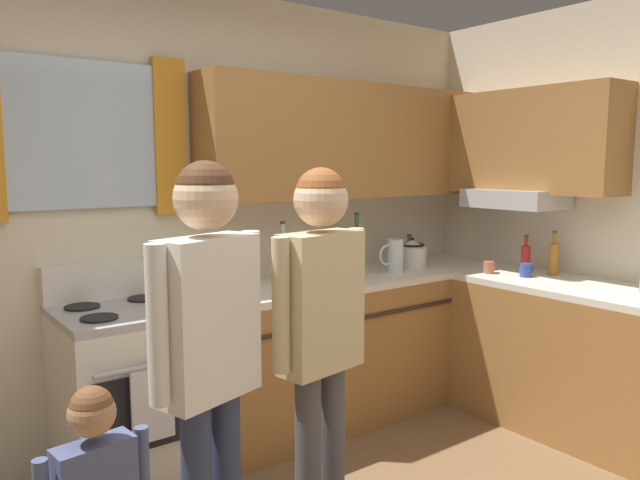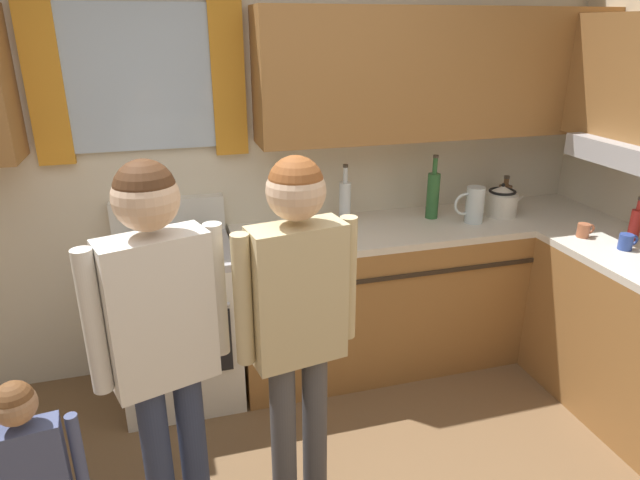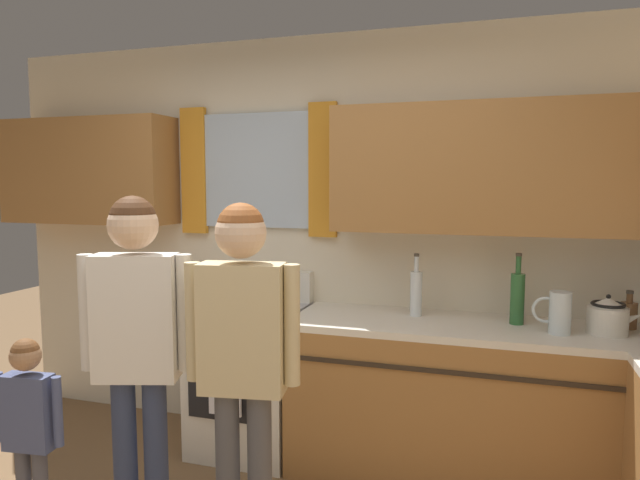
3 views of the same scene
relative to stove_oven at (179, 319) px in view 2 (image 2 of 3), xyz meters
name	(u,v)px [view 2 (image 2 of 3)]	position (x,y,z in m)	size (l,w,h in m)	color
back_wall_unit	(237,127)	(0.42, 0.27, 1.02)	(4.60, 0.42, 2.60)	beige
kitchen_counter_run	(499,310)	(1.82, -0.38, -0.02)	(2.33, 2.00, 0.90)	#9E6B38
stove_oven	(179,319)	(0.00, 0.00, 0.00)	(0.63, 0.67, 1.10)	silver
bottle_tall_clear	(345,202)	(1.01, 0.10, 0.57)	(0.07, 0.07, 0.37)	silver
bottle_sauce_red	(635,224)	(2.48, -0.57, 0.53)	(0.06, 0.06, 0.25)	red
bottle_wine_green	(433,194)	(1.57, 0.08, 0.58)	(0.08, 0.08, 0.39)	#2D6633
bottle_squat_brown	(505,195)	(2.14, 0.16, 0.51)	(0.08, 0.08, 0.21)	brown
mug_cobalt_blue	(626,242)	(2.33, -0.68, 0.48)	(0.11, 0.07, 0.08)	#2D479E
cup_terracotta	(584,230)	(2.24, -0.47, 0.47)	(0.11, 0.07, 0.08)	#B76642
stovetop_kettle	(502,200)	(2.01, 0.01, 0.53)	(0.27, 0.20, 0.21)	silver
water_pitcher	(474,205)	(1.77, -0.07, 0.54)	(0.19, 0.11, 0.22)	silver
adult_holding_child	(161,327)	(-0.06, -1.07, 0.55)	(0.48, 0.26, 1.62)	#2D3856
adult_in_plaid	(298,308)	(0.44, -1.04, 0.54)	(0.49, 0.22, 1.60)	#4C4C51
small_child	(32,478)	(-0.51, -1.24, 0.15)	(0.33, 0.13, 0.99)	#4C4C56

